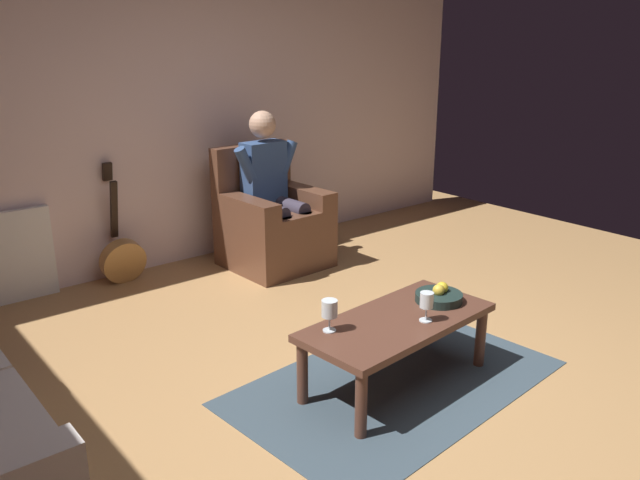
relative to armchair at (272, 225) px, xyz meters
The scene contains 11 objects.
ground_plane 2.25m from the armchair, 75.60° to the left, with size 7.26×7.26×0.00m, color #AE814F.
wall_back 1.24m from the armchair, 47.43° to the right, with size 6.45×0.06×2.56m, color silver.
rug 2.14m from the armchair, 73.60° to the left, with size 1.82×1.12×0.01m, color #364651.
armchair is the anchor object (origin of this frame).
person_seated 0.34m from the armchair, 92.26° to the left, with size 0.62×0.57×1.27m.
coffee_table 2.11m from the armchair, 73.60° to the left, with size 1.16×0.60×0.39m.
guitar 1.21m from the armchair, 19.28° to the right, with size 0.35×0.25×0.94m.
radiator 1.94m from the armchair, 15.89° to the right, with size 0.52×0.06×0.67m, color white.
wine_glass_near 2.21m from the armchair, 76.76° to the left, with size 0.07×0.07×0.16m.
wine_glass_far 2.16m from the armchair, 62.81° to the left, with size 0.08×0.08×0.17m.
fruit_bowl 2.03m from the armchair, 83.04° to the left, with size 0.27×0.27×0.11m.
Camera 1 is at (2.38, 2.07, 1.86)m, focal length 36.12 mm.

